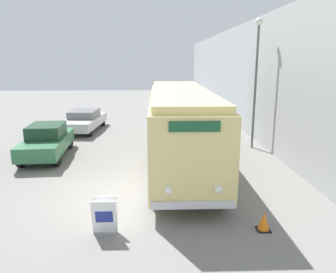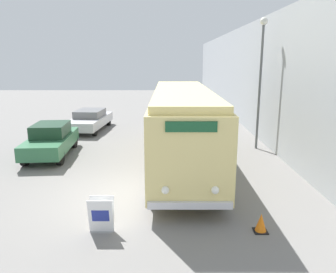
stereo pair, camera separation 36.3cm
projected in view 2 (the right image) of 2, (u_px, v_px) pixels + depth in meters
ground_plane at (124, 196)px, 10.99m from camera, size 80.00×80.00×0.00m
building_wall_right at (256, 78)px, 19.96m from camera, size 0.30×60.00×6.77m
vintage_bus at (182, 123)px, 13.97m from camera, size 2.46×10.99×3.26m
sign_board at (101, 215)px, 8.60m from camera, size 0.65×0.36×0.96m
streetlamp at (261, 66)px, 16.01m from camera, size 0.36×0.36×6.43m
parked_car_near at (51, 140)px, 15.49m from camera, size 2.06×4.46×1.54m
parked_car_mid at (90, 120)px, 21.26m from camera, size 2.23×4.86×1.31m
traffic_cone at (261, 223)px, 8.65m from camera, size 0.36×0.36×0.51m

